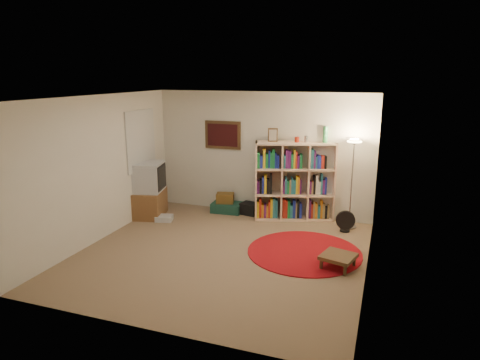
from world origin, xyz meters
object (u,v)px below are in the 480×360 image
object	(u,v)px
floor_lamp	(354,154)
floor_fan	(345,221)
bookshelf	(293,182)
suitcase	(227,207)
side_table	(338,257)
tv_stand	(150,190)

from	to	relation	value
floor_lamp	floor_fan	xyz separation A→B (m)	(-0.05, -0.26, -1.21)
bookshelf	floor_fan	bearing A→B (deg)	-38.55
suitcase	side_table	distance (m)	3.19
floor_fan	suitcase	xyz separation A→B (m)	(-2.47, 0.36, -0.10)
floor_fan	suitcase	size ratio (longest dim) A/B	0.62
tv_stand	side_table	world-z (taller)	tv_stand
tv_stand	side_table	size ratio (longest dim) A/B	1.96
tv_stand	side_table	xyz separation A→B (m)	(3.92, -1.20, -0.36)
bookshelf	side_table	distance (m)	2.39
bookshelf	tv_stand	bearing A→B (deg)	179.22
floor_lamp	bookshelf	bearing A→B (deg)	171.77
bookshelf	floor_fan	xyz separation A→B (m)	(1.09, -0.43, -0.55)
tv_stand	suitcase	size ratio (longest dim) A/B	1.74
floor_lamp	side_table	distance (m)	2.23
floor_fan	side_table	xyz separation A→B (m)	(0.06, -1.59, -0.02)
bookshelf	floor_lamp	xyz separation A→B (m)	(1.14, -0.16, 0.66)
side_table	suitcase	bearing A→B (deg)	142.38
floor_lamp	suitcase	bearing A→B (deg)	177.79
tv_stand	suitcase	bearing A→B (deg)	14.69
bookshelf	suitcase	distance (m)	1.53
tv_stand	floor_fan	bearing A→B (deg)	-7.81
suitcase	side_table	world-z (taller)	side_table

